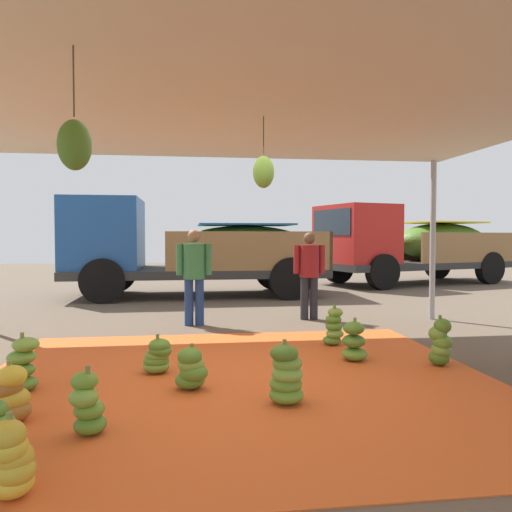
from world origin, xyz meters
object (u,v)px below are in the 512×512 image
Objects in this scene: banana_bunch_7 at (191,370)px; banana_bunch_10 at (440,343)px; banana_bunch_4 at (286,376)px; banana_bunch_9 at (158,357)px; cargo_truck_main at (187,248)px; worker_0 at (309,269)px; worker_1 at (194,270)px; banana_bunch_3 at (22,366)px; banana_bunch_2 at (12,461)px; cargo_truck_far at (409,244)px; banana_bunch_1 at (87,405)px; banana_bunch_5 at (334,328)px; banana_bunch_6 at (354,343)px; banana_bunch_0 at (11,395)px.

banana_bunch_7 is 2.87m from banana_bunch_10.
banana_bunch_9 is (-1.19, 1.12, -0.07)m from banana_bunch_4.
banana_bunch_9 is 7.08m from cargo_truck_main.
worker_0 is 2.07m from worker_1.
banana_bunch_4 is (2.45, -0.70, 0.01)m from banana_bunch_3.
banana_bunch_4 is at bearing 36.51° from banana_bunch_2.
cargo_truck_far is at bearing 67.06° from banana_bunch_10.
banana_bunch_5 is (2.69, 2.69, 0.02)m from banana_bunch_1.
banana_bunch_10 is (0.90, -1.20, 0.02)m from banana_bunch_5.
banana_bunch_3 is 7.65m from cargo_truck_main.
banana_bunch_1 reaches higher than banana_bunch_9.
banana_bunch_2 is 14.12m from cargo_truck_far.
banana_bunch_4 is at bearing -153.18° from banana_bunch_10.
banana_bunch_4 is 1.27× the size of banana_bunch_7.
cargo_truck_main is at bearing 112.21° from banana_bunch_10.
worker_1 reaches higher than banana_bunch_3.
worker_1 reaches higher than banana_bunch_10.
banana_bunch_7 is at bearing 51.89° from banana_bunch_1.
banana_bunch_6 is 0.08× the size of cargo_truck_main.
cargo_truck_far reaches higher than banana_bunch_6.
cargo_truck_main is at bearing 119.73° from worker_0.
banana_bunch_4 is 2.23m from banana_bunch_10.
worker_1 is (1.06, 5.35, 0.71)m from banana_bunch_2.
banana_bunch_6 is 0.32× the size of worker_1.
banana_bunch_9 is at bearing -174.38° from banana_bunch_6.
banana_bunch_4 reaches higher than banana_bunch_0.
cargo_truck_main is 4.04× the size of worker_0.
cargo_truck_main is (-2.91, 7.12, 0.94)m from banana_bunch_10.
cargo_truck_far is (5.96, 10.37, 0.98)m from banana_bunch_4.
banana_bunch_4 is 4.12m from worker_1.
worker_0 is at bearing 102.42° from banana_bunch_10.
cargo_truck_main reaches higher than worker_0.
banana_bunch_2 is at bearing -105.00° from banana_bunch_1.
banana_bunch_1 is 0.33× the size of worker_1.
banana_bunch_2 is 4.61m from banana_bunch_5.
cargo_truck_far is (8.21, 10.51, 1.01)m from banana_bunch_0.
banana_bunch_2 reaches higher than banana_bunch_7.
banana_bunch_4 is at bearing -83.56° from cargo_truck_main.
banana_bunch_3 is at bearing 164.11° from banana_bunch_4.
banana_bunch_2 is 4.50m from banana_bunch_10.
cargo_truck_far reaches higher than banana_bunch_1.
banana_bunch_6 reaches higher than banana_bunch_7.
banana_bunch_0 is 2.26m from banana_bunch_4.
banana_bunch_1 is 1.66m from banana_bunch_9.
banana_bunch_5 is 6.33m from cargo_truck_main.
banana_bunch_10 is 0.09× the size of cargo_truck_main.
cargo_truck_far is at bearing 55.16° from banana_bunch_1.
banana_bunch_6 is 3.31m from worker_1.
cargo_truck_far is at bearing 52.26° from worker_0.
banana_bunch_4 reaches higher than banana_bunch_7.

